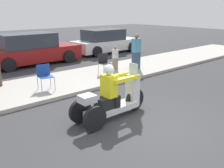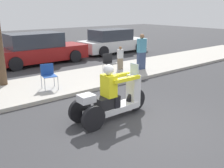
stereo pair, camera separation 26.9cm
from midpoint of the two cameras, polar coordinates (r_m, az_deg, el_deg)
The scene contains 9 objects.
ground_plane at distance 6.02m, azimuth 10.75°, elevation -10.28°, with size 60.00×60.00×0.00m, color #38383A.
sidewalk_strip at distance 9.42m, azimuth -10.68°, elevation 0.18°, with size 28.00×2.80×0.12m.
motorcycle_trike at distance 6.32m, azimuth 1.18°, elevation -3.51°, with size 2.22×0.69×1.43m.
spectator_far_back at distance 11.14m, azimuth 7.45°, elevation 7.18°, with size 0.39×0.26×1.55m.
spectator_with_child at distance 11.07m, azimuth 2.59°, elevation 5.88°, with size 0.27×0.19×1.02m.
folding_chair_set_back at distance 10.28m, azimuth 0.04°, elevation 5.13°, with size 0.52×0.52×0.82m.
folding_chair_curbside at distance 8.59m, azimuth -13.50°, elevation 2.30°, with size 0.53×0.53×0.82m.
parked_car_lot_right at distance 13.28m, azimuth -15.95°, elevation 7.64°, with size 4.74×1.96×1.56m.
parked_car_lot_center at distance 16.09m, azimuth 0.61°, elevation 9.66°, with size 4.43×1.98×1.48m.
Camera 2 is at (-4.02, -3.53, 2.72)m, focal length 40.00 mm.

